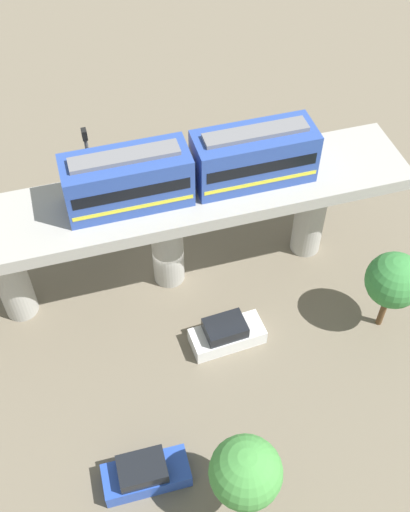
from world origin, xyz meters
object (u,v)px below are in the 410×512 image
(tree_mid_lot, at_px, (246,473))
(train, at_px, (192,168))
(parked_car_white, at_px, (227,334))
(parked_car_blue, at_px, (145,474))
(signal_post, at_px, (94,189))
(tree_near_viaduct, at_px, (394,281))

(tree_mid_lot, bearing_deg, train, -6.50)
(parked_car_white, relative_size, tree_mid_lot, 0.78)
(parked_car_blue, distance_m, tree_mid_lot, 5.72)
(signal_post, bearing_deg, train, -123.81)
(tree_near_viaduct, bearing_deg, parked_car_white, 82.04)
(parked_car_white, height_order, tree_mid_lot, tree_mid_lot)
(parked_car_blue, bearing_deg, signal_post, -1.42)
(parked_car_blue, bearing_deg, train, -24.21)
(train, relative_size, signal_post, 1.41)
(tree_mid_lot, bearing_deg, tree_near_viaduct, -55.03)
(tree_near_viaduct, xyz_separation_m, tree_mid_lot, (-7.76, 11.10, -0.12))
(parked_car_blue, xyz_separation_m, signal_post, (15.58, -0.73, 4.60))
(train, distance_m, tree_mid_lot, 15.44)
(train, height_order, signal_post, train)
(train, distance_m, parked_car_blue, 15.60)
(parked_car_white, xyz_separation_m, signal_post, (8.98, 5.47, 4.60))
(train, relative_size, tree_near_viaduct, 2.42)
(tree_near_viaduct, bearing_deg, parked_car_blue, 109.31)
(tree_near_viaduct, relative_size, tree_mid_lot, 1.01)
(train, distance_m, parked_car_white, 9.62)
(signal_post, bearing_deg, parked_car_white, -148.66)
(parked_car_blue, distance_m, signal_post, 16.26)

